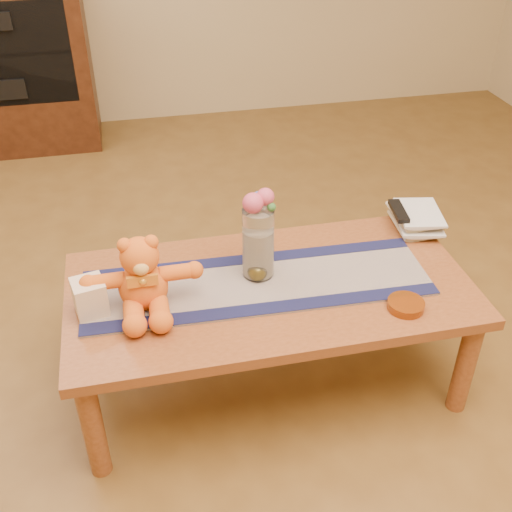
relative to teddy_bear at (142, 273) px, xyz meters
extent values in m
plane|color=brown|center=(0.43, 0.02, -0.58)|extent=(5.50, 5.50, 0.00)
cube|color=brown|center=(0.43, 0.02, -0.15)|extent=(1.40, 0.70, 0.04)
cylinder|color=brown|center=(-0.21, -0.27, -0.38)|extent=(0.07, 0.07, 0.41)
cylinder|color=brown|center=(1.07, -0.27, -0.38)|extent=(0.07, 0.07, 0.41)
cylinder|color=brown|center=(-0.21, 0.31, -0.38)|extent=(0.07, 0.07, 0.41)
cylinder|color=brown|center=(1.07, 0.31, -0.38)|extent=(0.07, 0.07, 0.41)
cube|color=#201B4D|center=(0.39, 0.03, -0.13)|extent=(1.21, 0.39, 0.01)
cube|color=#13163B|center=(0.38, -0.11, -0.12)|extent=(1.20, 0.10, 0.00)
cube|color=#13163B|center=(0.39, 0.18, -0.12)|extent=(1.20, 0.10, 0.00)
cube|color=beige|center=(-0.17, 0.00, -0.06)|extent=(0.12, 0.12, 0.12)
cylinder|color=black|center=(-0.17, 0.00, 0.00)|extent=(0.00, 0.00, 0.01)
cylinder|color=silver|center=(0.40, 0.08, 0.01)|extent=(0.11, 0.11, 0.26)
cylinder|color=beige|center=(0.40, 0.08, -0.03)|extent=(0.09, 0.09, 0.18)
sphere|color=#C34460|center=(0.38, 0.07, 0.17)|extent=(0.07, 0.07, 0.07)
sphere|color=#C34460|center=(0.43, 0.09, 0.18)|extent=(0.06, 0.06, 0.06)
sphere|color=#4A58A1|center=(0.41, 0.12, 0.16)|extent=(0.04, 0.04, 0.04)
sphere|color=#4A58A1|center=(0.37, 0.10, 0.16)|extent=(0.04, 0.04, 0.04)
sphere|color=#33662D|center=(0.44, 0.06, 0.15)|extent=(0.03, 0.03, 0.03)
sphere|color=#51451B|center=(0.39, 0.05, -0.09)|extent=(0.08, 0.08, 0.06)
imported|color=beige|center=(1.00, 0.27, -0.12)|extent=(0.19, 0.24, 0.02)
imported|color=beige|center=(1.01, 0.27, -0.10)|extent=(0.21, 0.26, 0.02)
imported|color=beige|center=(1.00, 0.28, -0.08)|extent=(0.17, 0.23, 0.02)
imported|color=beige|center=(1.01, 0.27, -0.06)|extent=(0.20, 0.25, 0.02)
cube|color=black|center=(1.00, 0.26, -0.05)|extent=(0.07, 0.16, 0.02)
cylinder|color=#BF5914|center=(0.84, -0.20, -0.12)|extent=(0.16, 0.16, 0.03)
camera|label=1|loc=(0.01, -1.64, 1.17)|focal=43.41mm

